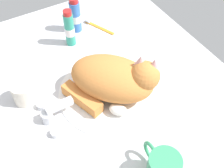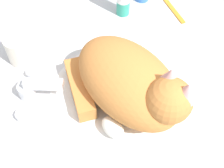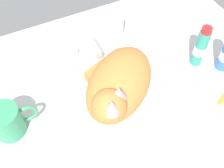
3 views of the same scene
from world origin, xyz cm
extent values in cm
cube|color=silver|center=(0.00, 0.00, -1.50)|extent=(110.00, 82.50, 3.00)
cylinder|color=white|center=(0.00, 0.00, 0.35)|extent=(34.76, 34.76, 0.69)
cylinder|color=silver|center=(0.00, 22.15, 1.87)|extent=(3.60, 3.60, 3.75)
cube|color=silver|center=(0.00, 17.90, 4.75)|extent=(2.00, 8.49, 2.00)
cylinder|color=silver|center=(-5.67, 22.15, 0.90)|extent=(2.80, 2.80, 1.80)
cylinder|color=silver|center=(5.67, 22.15, 0.90)|extent=(2.80, 2.80, 1.80)
ellipsoid|color=#D17F3D|center=(0.00, 0.00, 6.83)|extent=(30.71, 29.73, 12.28)
sphere|color=#D17F3D|center=(-6.70, -7.47, 10.21)|extent=(12.89, 12.89, 9.13)
ellipsoid|color=white|center=(-5.32, -6.27, 8.37)|extent=(7.77, 7.69, 5.02)
cone|color=#DB9E9E|center=(-4.10, -7.32, 14.09)|extent=(5.80, 5.80, 4.11)
cone|color=#DB9E9E|center=(-7.19, -10.02, 14.09)|extent=(5.80, 5.80, 4.11)
cube|color=#D17F3D|center=(0.68, 10.32, 2.60)|extent=(15.20, 8.34, 3.81)
ellipsoid|color=white|center=(-8.59, 2.77, 2.41)|extent=(6.59, 6.39, 3.43)
cylinder|color=silver|center=(11.00, 25.50, 3.59)|extent=(6.72, 6.72, 7.18)
cube|color=orange|center=(31.27, -12.35, 0.40)|extent=(13.12, 6.79, 0.80)
camera|label=1|loc=(-51.72, 29.80, 73.47)|focal=46.36mm
camera|label=2|loc=(-37.71, 1.81, 57.73)|focal=49.22mm
camera|label=3|loc=(-21.30, -39.19, 66.32)|focal=43.06mm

